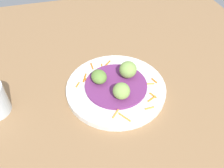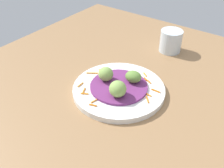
# 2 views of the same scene
# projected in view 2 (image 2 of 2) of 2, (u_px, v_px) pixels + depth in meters

# --- Properties ---
(table_surface) EXTENTS (1.10, 1.10, 0.02)m
(table_surface) POSITION_uv_depth(u_px,v_px,m) (127.00, 100.00, 0.74)
(table_surface) COLOR #936D47
(table_surface) RESTS_ON ground
(main_plate) EXTENTS (0.27, 0.27, 0.02)m
(main_plate) POSITION_uv_depth(u_px,v_px,m) (119.00, 89.00, 0.75)
(main_plate) COLOR white
(main_plate) RESTS_ON table_surface
(cabbage_bed) EXTENTS (0.17, 0.17, 0.01)m
(cabbage_bed) POSITION_uv_depth(u_px,v_px,m) (119.00, 86.00, 0.74)
(cabbage_bed) COLOR #702D6B
(cabbage_bed) RESTS_ON main_plate
(carrot_garnish) EXTENTS (0.23, 0.22, 0.00)m
(carrot_garnish) POSITION_uv_depth(u_px,v_px,m) (116.00, 86.00, 0.75)
(carrot_garnish) COLOR orange
(carrot_garnish) RESTS_ON main_plate
(guac_scoop_left) EXTENTS (0.05, 0.05, 0.03)m
(guac_scoop_left) POSITION_uv_depth(u_px,v_px,m) (133.00, 77.00, 0.75)
(guac_scoop_left) COLOR olive
(guac_scoop_left) RESTS_ON cabbage_bed
(guac_scoop_center) EXTENTS (0.05, 0.05, 0.04)m
(guac_scoop_center) POSITION_uv_depth(u_px,v_px,m) (106.00, 74.00, 0.75)
(guac_scoop_center) COLOR #84A851
(guac_scoop_center) RESTS_ON cabbage_bed
(guac_scoop_right) EXTENTS (0.07, 0.07, 0.04)m
(guac_scoop_right) POSITION_uv_depth(u_px,v_px,m) (118.00, 89.00, 0.69)
(guac_scoop_right) COLOR #84A851
(guac_scoop_right) RESTS_ON cabbage_bed
(water_glass) EXTENTS (0.08, 0.08, 0.08)m
(water_glass) POSITION_uv_depth(u_px,v_px,m) (171.00, 41.00, 0.93)
(water_glass) COLOR silver
(water_glass) RESTS_ON table_surface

